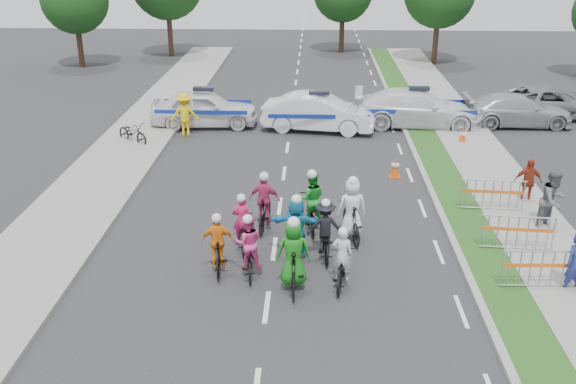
{
  "coord_description": "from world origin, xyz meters",
  "views": [
    {
      "loc": [
        1.04,
        -13.04,
        8.37
      ],
      "look_at": [
        0.32,
        4.55,
        1.1
      ],
      "focal_mm": 40.0,
      "sensor_mm": 36.0,
      "label": 1
    }
  ],
  "objects_px": {
    "rider_4": "(325,234)",
    "marshal_hiviz": "(185,114)",
    "police_car_1": "(319,113)",
    "cone_1": "(463,136)",
    "spectator_1": "(553,200)",
    "spectator_2": "(528,181)",
    "civilian_suv": "(551,102)",
    "police_car_0": "(204,108)",
    "barrier_2": "(492,196)",
    "rider_0": "(342,266)",
    "tree_0": "(74,0)",
    "rider_8": "(311,207)",
    "barrier_0": "(541,271)",
    "rider_2": "(249,251)",
    "cone_0": "(395,168)",
    "parked_bike": "(133,133)",
    "civilian_sedan": "(517,110)",
    "rider_6": "(242,230)",
    "spectator_0": "(576,264)",
    "rider_1": "(294,261)",
    "rider_5": "(296,231)",
    "rider_3": "(218,249)",
    "barrier_1": "(517,235)",
    "police_car_2": "(418,108)",
    "rider_9": "(265,207)"
  },
  "relations": [
    {
      "from": "rider_9",
      "to": "spectator_0",
      "type": "xyz_separation_m",
      "value": [
        7.85,
        -3.34,
        0.09
      ]
    },
    {
      "from": "rider_5",
      "to": "spectator_2",
      "type": "height_order",
      "value": "rider_5"
    },
    {
      "from": "rider_2",
      "to": "rider_6",
      "type": "xyz_separation_m",
      "value": [
        -0.32,
        1.44,
        -0.08
      ]
    },
    {
      "from": "rider_4",
      "to": "rider_5",
      "type": "distance_m",
      "value": 0.78
    },
    {
      "from": "rider_9",
      "to": "police_car_0",
      "type": "relative_size",
      "value": 0.39
    },
    {
      "from": "barrier_0",
      "to": "barrier_1",
      "type": "height_order",
      "value": "same"
    },
    {
      "from": "tree_0",
      "to": "cone_0",
      "type": "bearing_deg",
      "value": -46.73
    },
    {
      "from": "rider_4",
      "to": "police_car_0",
      "type": "relative_size",
      "value": 0.37
    },
    {
      "from": "rider_4",
      "to": "marshal_hiviz",
      "type": "height_order",
      "value": "marshal_hiviz"
    },
    {
      "from": "spectator_1",
      "to": "spectator_2",
      "type": "height_order",
      "value": "spectator_1"
    },
    {
      "from": "spectator_0",
      "to": "cone_1",
      "type": "relative_size",
      "value": 2.29
    },
    {
      "from": "cone_0",
      "to": "civilian_sedan",
      "type": "bearing_deg",
      "value": 47.28
    },
    {
      "from": "rider_6",
      "to": "rider_8",
      "type": "xyz_separation_m",
      "value": [
        1.92,
        1.3,
        0.15
      ]
    },
    {
      "from": "police_car_0",
      "to": "spectator_0",
      "type": "relative_size",
      "value": 2.99
    },
    {
      "from": "police_car_1",
      "to": "cone_1",
      "type": "relative_size",
      "value": 7.05
    },
    {
      "from": "rider_0",
      "to": "tree_0",
      "type": "bearing_deg",
      "value": -50.7
    },
    {
      "from": "barrier_0",
      "to": "civilian_suv",
      "type": "bearing_deg",
      "value": 70.88
    },
    {
      "from": "rider_1",
      "to": "rider_2",
      "type": "height_order",
      "value": "rider_1"
    },
    {
      "from": "barrier_0",
      "to": "barrier_1",
      "type": "bearing_deg",
      "value": 90.0
    },
    {
      "from": "rider_9",
      "to": "rider_5",
      "type": "bearing_deg",
      "value": 125.74
    },
    {
      "from": "rider_9",
      "to": "marshal_hiviz",
      "type": "bearing_deg",
      "value": -59.57
    },
    {
      "from": "rider_1",
      "to": "tree_0",
      "type": "xyz_separation_m",
      "value": [
        -14.61,
        27.1,
        3.41
      ]
    },
    {
      "from": "spectator_0",
      "to": "spectator_2",
      "type": "height_order",
      "value": "spectator_0"
    },
    {
      "from": "cone_0",
      "to": "parked_bike",
      "type": "relative_size",
      "value": 0.39
    },
    {
      "from": "police_car_2",
      "to": "cone_0",
      "type": "xyz_separation_m",
      "value": [
        -1.72,
        -6.49,
        -0.49
      ]
    },
    {
      "from": "rider_0",
      "to": "rider_1",
      "type": "distance_m",
      "value": 1.24
    },
    {
      "from": "rider_2",
      "to": "cone_0",
      "type": "bearing_deg",
      "value": -129.5
    },
    {
      "from": "marshal_hiviz",
      "to": "cone_0",
      "type": "bearing_deg",
      "value": 146.37
    },
    {
      "from": "rider_4",
      "to": "civilian_suv",
      "type": "xyz_separation_m",
      "value": [
        10.88,
        14.53,
        0.03
      ]
    },
    {
      "from": "police_car_2",
      "to": "spectator_2",
      "type": "bearing_deg",
      "value": -161.48
    },
    {
      "from": "rider_5",
      "to": "spectator_0",
      "type": "xyz_separation_m",
      "value": [
        6.86,
        -1.59,
        0.01
      ]
    },
    {
      "from": "rider_0",
      "to": "spectator_0",
      "type": "bearing_deg",
      "value": -172.41
    },
    {
      "from": "civilian_suv",
      "to": "parked_bike",
      "type": "height_order",
      "value": "civilian_suv"
    },
    {
      "from": "spectator_1",
      "to": "cone_1",
      "type": "distance_m",
      "value": 8.29
    },
    {
      "from": "rider_1",
      "to": "rider_5",
      "type": "height_order",
      "value": "rider_1"
    },
    {
      "from": "rider_8",
      "to": "barrier_0",
      "type": "xyz_separation_m",
      "value": [
        5.67,
        -3.32,
        -0.15
      ]
    },
    {
      "from": "spectator_2",
      "to": "barrier_2",
      "type": "height_order",
      "value": "spectator_2"
    },
    {
      "from": "marshal_hiviz",
      "to": "spectator_0",
      "type": "bearing_deg",
      "value": 128.78
    },
    {
      "from": "rider_1",
      "to": "civilian_sedan",
      "type": "relative_size",
      "value": 0.41
    },
    {
      "from": "rider_3",
      "to": "barrier_0",
      "type": "bearing_deg",
      "value": 170.32
    },
    {
      "from": "rider_0",
      "to": "civilian_sedan",
      "type": "xyz_separation_m",
      "value": [
        8.48,
        14.53,
        0.16
      ]
    },
    {
      "from": "marshal_hiviz",
      "to": "barrier_2",
      "type": "height_order",
      "value": "marshal_hiviz"
    },
    {
      "from": "police_car_0",
      "to": "barrier_1",
      "type": "bearing_deg",
      "value": -141.78
    },
    {
      "from": "rider_2",
      "to": "cone_1",
      "type": "distance_m",
      "value": 13.65
    },
    {
      "from": "police_car_1",
      "to": "police_car_2",
      "type": "height_order",
      "value": "police_car_2"
    },
    {
      "from": "civilian_suv",
      "to": "spectator_1",
      "type": "distance_m",
      "value": 13.25
    },
    {
      "from": "marshal_hiviz",
      "to": "parked_bike",
      "type": "relative_size",
      "value": 1.06
    },
    {
      "from": "spectator_1",
      "to": "parked_bike",
      "type": "bearing_deg",
      "value": 116.21
    },
    {
      "from": "police_car_1",
      "to": "police_car_0",
      "type": "bearing_deg",
      "value": 92.97
    },
    {
      "from": "rider_3",
      "to": "barrier_1",
      "type": "bearing_deg",
      "value": -175.43
    }
  ]
}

